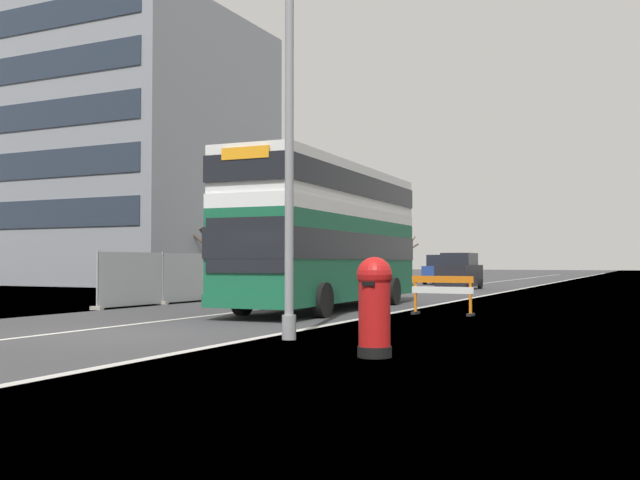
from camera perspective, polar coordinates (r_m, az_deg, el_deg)
ground at (r=16.10m, az=-13.99°, el=-7.47°), size 140.00×280.00×0.10m
double_decker_bus at (r=24.02m, az=0.64°, el=0.51°), size 3.16×11.48×4.74m
lamppost_foreground at (r=14.89m, az=-2.45°, el=9.40°), size 0.29×0.70×9.38m
red_pillar_postbox at (r=11.97m, az=4.33°, el=-4.91°), size 0.59×0.59×1.65m
roadworks_barrier at (r=21.72m, az=9.66°, el=-3.91°), size 1.88×0.50×1.16m
construction_site_fence at (r=35.91m, az=-2.31°, el=-2.77°), size 0.44×27.40×1.97m
car_oncoming_near at (r=42.41m, az=10.98°, el=-2.52°), size 1.98×4.21×2.10m
car_receding_mid at (r=52.34m, az=9.67°, el=-2.39°), size 2.07×4.05×2.09m
bare_tree_far_verge_near at (r=47.39m, az=-8.44°, el=-1.07°), size 2.84×3.56×4.16m
bare_tree_far_verge_mid at (r=57.63m, az=-1.10°, el=-1.21°), size 2.42×2.72×4.03m
bare_tree_far_verge_far at (r=71.91m, az=6.68°, el=-0.90°), size 3.06×2.42×5.35m
backdrop_office_block at (r=59.79m, az=-18.75°, el=6.16°), size 27.79×16.26×19.44m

